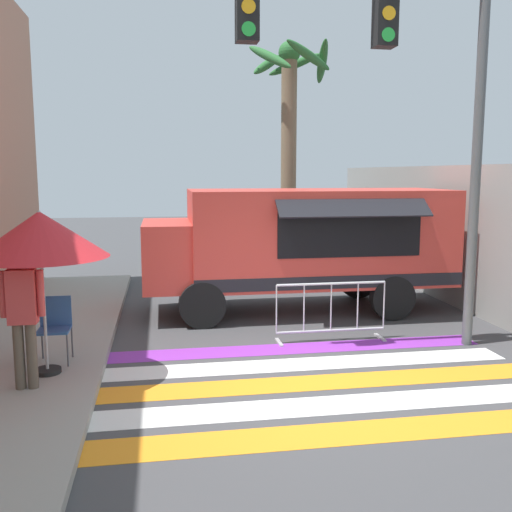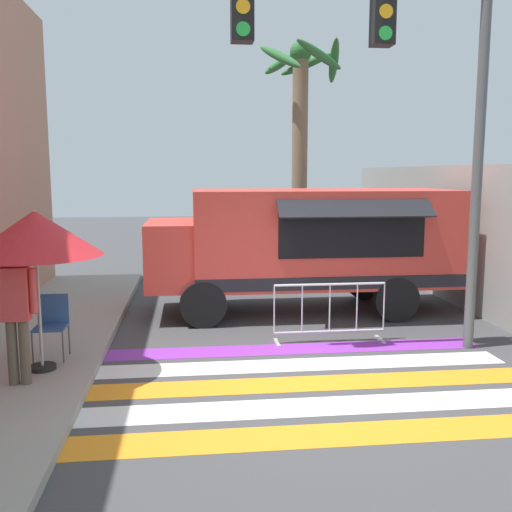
# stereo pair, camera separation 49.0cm
# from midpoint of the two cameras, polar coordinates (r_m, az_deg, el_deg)

# --- Properties ---
(ground_plane) EXTENTS (60.00, 60.00, 0.00)m
(ground_plane) POSITION_cam_midpoint_polar(r_m,az_deg,el_deg) (7.93, 3.46, -12.43)
(ground_plane) COLOR #424244
(concrete_wall_right) EXTENTS (0.20, 16.00, 2.96)m
(concrete_wall_right) POSITION_cam_midpoint_polar(r_m,az_deg,el_deg) (11.89, 20.56, 1.39)
(concrete_wall_right) COLOR gray
(concrete_wall_right) RESTS_ON ground_plane
(crosswalk_painted) EXTENTS (6.40, 3.60, 0.01)m
(crosswalk_painted) POSITION_cam_midpoint_polar(r_m,az_deg,el_deg) (7.87, 3.56, -12.56)
(crosswalk_painted) COLOR orange
(crosswalk_painted) RESTS_ON ground_plane
(food_truck) EXTENTS (6.08, 2.61, 2.47)m
(food_truck) POSITION_cam_midpoint_polar(r_m,az_deg,el_deg) (11.49, 2.76, 1.57)
(food_truck) COLOR #D13D33
(food_truck) RESTS_ON ground_plane
(traffic_signal_pole) EXTENTS (4.76, 0.29, 5.97)m
(traffic_signal_pole) POSITION_cam_midpoint_polar(r_m,az_deg,el_deg) (9.12, 11.36, 17.82)
(traffic_signal_pole) COLOR #515456
(traffic_signal_pole) RESTS_ON ground_plane
(patio_umbrella) EXTENTS (1.77, 1.77, 2.19)m
(patio_umbrella) POSITION_cam_midpoint_polar(r_m,az_deg,el_deg) (8.04, -22.43, 1.95)
(patio_umbrella) COLOR black
(patio_umbrella) RESTS_ON sidewalk_left
(folding_chair) EXTENTS (0.44, 0.44, 0.92)m
(folding_chair) POSITION_cam_midpoint_polar(r_m,az_deg,el_deg) (8.78, -21.02, -6.25)
(folding_chair) COLOR #4C4C51
(folding_chair) RESTS_ON sidewalk_left
(vendor_person) EXTENTS (0.53, 0.24, 1.78)m
(vendor_person) POSITION_cam_midpoint_polar(r_m,az_deg,el_deg) (7.70, -24.01, -4.84)
(vendor_person) COLOR brown
(vendor_person) RESTS_ON sidewalk_left
(barricade_front) EXTENTS (1.89, 0.44, 1.00)m
(barricade_front) POSITION_cam_midpoint_polar(r_m,az_deg,el_deg) (9.63, 6.06, -5.64)
(barricade_front) COLOR #B7BABF
(barricade_front) RESTS_ON ground_plane
(palm_tree) EXTENTS (2.34, 2.31, 6.33)m
(palm_tree) POSITION_cam_midpoint_polar(r_m,az_deg,el_deg) (16.06, 2.52, 12.84)
(palm_tree) COLOR #7A664C
(palm_tree) RESTS_ON ground_plane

